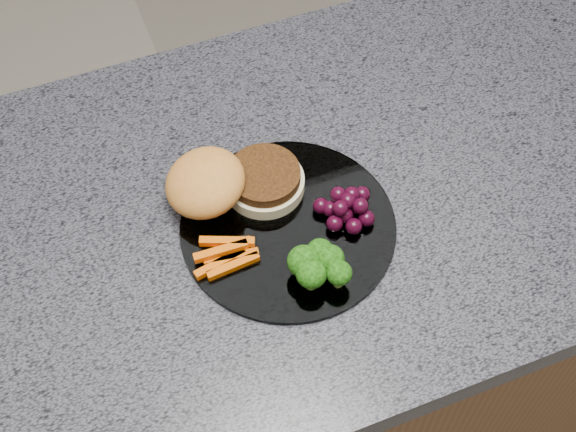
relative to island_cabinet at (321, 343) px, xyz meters
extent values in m
plane|color=gray|center=(0.00, 0.00, -0.43)|extent=(4.00, 4.00, 0.00)
cube|color=brown|center=(0.00, 0.00, 0.00)|extent=(1.20, 0.60, 0.86)
cube|color=#4B4B56|center=(0.00, 0.00, 0.45)|extent=(1.20, 0.60, 0.04)
cylinder|color=white|center=(-0.08, -0.04, 0.47)|extent=(0.26, 0.26, 0.01)
cylinder|color=beige|center=(-0.08, 0.02, 0.48)|extent=(0.11, 0.11, 0.02)
cylinder|color=#49270E|center=(-0.08, 0.02, 0.50)|extent=(0.10, 0.10, 0.01)
ellipsoid|color=#C26D30|center=(-0.16, 0.03, 0.50)|extent=(0.11, 0.11, 0.05)
cube|color=#D45403|center=(-0.16, -0.05, 0.48)|extent=(0.06, 0.01, 0.01)
cube|color=#D45403|center=(-0.16, -0.06, 0.48)|extent=(0.07, 0.02, 0.01)
cube|color=#D45403|center=(-0.17, -0.07, 0.48)|extent=(0.07, 0.02, 0.01)
cube|color=#D45403|center=(-0.16, -0.05, 0.49)|extent=(0.06, 0.03, 0.01)
cube|color=#D45403|center=(-0.17, -0.05, 0.49)|extent=(0.06, 0.01, 0.01)
cube|color=#D45403|center=(-0.16, -0.07, 0.48)|extent=(0.07, 0.01, 0.01)
cylinder|color=olive|center=(-0.09, -0.11, 0.48)|extent=(0.01, 0.01, 0.02)
ellipsoid|color=#0F3206|center=(-0.09, -0.11, 0.50)|extent=(0.04, 0.04, 0.03)
cylinder|color=olive|center=(-0.06, -0.12, 0.48)|extent=(0.01, 0.01, 0.02)
ellipsoid|color=#0F3206|center=(-0.06, -0.12, 0.50)|extent=(0.03, 0.03, 0.03)
cylinder|color=olive|center=(-0.08, -0.13, 0.48)|extent=(0.01, 0.01, 0.02)
ellipsoid|color=#0F3206|center=(-0.08, -0.13, 0.50)|extent=(0.04, 0.04, 0.03)
cylinder|color=olive|center=(-0.05, -0.14, 0.48)|extent=(0.01, 0.01, 0.02)
ellipsoid|color=#0F3206|center=(-0.05, -0.14, 0.50)|extent=(0.03, 0.03, 0.03)
cylinder|color=olive|center=(-0.06, -0.10, 0.48)|extent=(0.01, 0.01, 0.02)
ellipsoid|color=#0F3206|center=(-0.06, -0.10, 0.50)|extent=(0.03, 0.03, 0.03)
sphere|color=black|center=(-0.01, -0.06, 0.49)|extent=(0.02, 0.02, 0.02)
sphere|color=black|center=(0.01, -0.05, 0.49)|extent=(0.02, 0.02, 0.02)
sphere|color=black|center=(0.00, -0.04, 0.49)|extent=(0.02, 0.02, 0.02)
sphere|color=black|center=(-0.02, -0.04, 0.49)|extent=(0.02, 0.02, 0.02)
sphere|color=black|center=(-0.03, -0.07, 0.49)|extent=(0.02, 0.02, 0.02)
sphere|color=black|center=(-0.01, -0.08, 0.49)|extent=(0.02, 0.02, 0.02)
sphere|color=black|center=(0.01, -0.07, 0.49)|extent=(0.02, 0.02, 0.02)
sphere|color=black|center=(0.02, -0.04, 0.49)|extent=(0.02, 0.02, 0.02)
sphere|color=black|center=(-0.03, -0.04, 0.49)|extent=(0.02, 0.02, 0.02)
sphere|color=black|center=(-0.01, -0.05, 0.50)|extent=(0.02, 0.02, 0.02)
sphere|color=black|center=(-0.02, -0.06, 0.50)|extent=(0.02, 0.02, 0.02)
sphere|color=black|center=(0.01, -0.06, 0.50)|extent=(0.02, 0.02, 0.02)
sphere|color=black|center=(-0.01, -0.04, 0.50)|extent=(0.02, 0.02, 0.02)
sphere|color=black|center=(0.00, -0.04, 0.50)|extent=(0.02, 0.02, 0.02)
camera|label=1|loc=(-0.27, -0.53, 1.28)|focal=50.00mm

